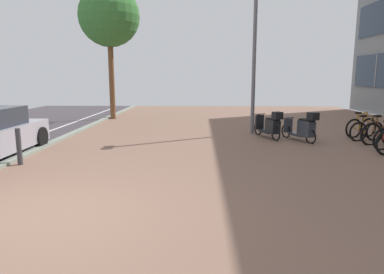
# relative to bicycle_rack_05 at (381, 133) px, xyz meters

# --- Properties ---
(ground) EXTENTS (21.00, 40.00, 0.13)m
(ground) POSITION_rel_bicycle_rack_05_xyz_m (-6.60, -5.83, -0.38)
(ground) COLOR #382E33
(bicycle_rack_05) EXTENTS (1.43, 0.48, 1.02)m
(bicycle_rack_05) POSITION_rel_bicycle_rack_05_xyz_m (0.00, 0.00, 0.00)
(bicycle_rack_05) COLOR black
(bicycle_rack_05) RESTS_ON ground
(bicycle_rack_06) EXTENTS (1.30, 0.48, 0.94)m
(bicycle_rack_06) POSITION_rel_bicycle_rack_05_xyz_m (-0.13, 0.70, -0.03)
(bicycle_rack_06) COLOR black
(bicycle_rack_06) RESTS_ON ground
(bicycle_rack_07) EXTENTS (1.30, 0.56, 0.97)m
(bicycle_rack_07) POSITION_rel_bicycle_rack_05_xyz_m (0.01, 1.39, -0.02)
(bicycle_rack_07) COLOR black
(bicycle_rack_07) RESTS_ON ground
(scooter_near) EXTENTS (0.83, 1.69, 1.00)m
(scooter_near) POSITION_rel_bicycle_rack_05_xyz_m (-3.28, 1.01, 0.09)
(scooter_near) COLOR black
(scooter_near) RESTS_ON ground
(scooter_mid) EXTENTS (0.94, 1.58, 1.03)m
(scooter_mid) POSITION_rel_bicycle_rack_05_xyz_m (-2.30, 0.49, 0.10)
(scooter_mid) COLOR black
(scooter_mid) RESTS_ON ground
(lamp_post) EXTENTS (0.20, 0.52, 5.78)m
(lamp_post) POSITION_rel_bicycle_rack_05_xyz_m (-3.72, 2.17, 2.86)
(lamp_post) COLOR slate
(lamp_post) RESTS_ON ground
(street_tree) EXTENTS (2.95, 2.95, 6.49)m
(street_tree) POSITION_rel_bicycle_rack_05_xyz_m (-10.13, 6.52, 4.62)
(street_tree) COLOR brown
(street_tree) RESTS_ON ground
(bollard_far) EXTENTS (0.12, 0.12, 0.89)m
(bollard_far) POSITION_rel_bicycle_rack_05_xyz_m (-10.07, -2.73, 0.09)
(bollard_far) COLOR #38383D
(bollard_far) RESTS_ON ground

